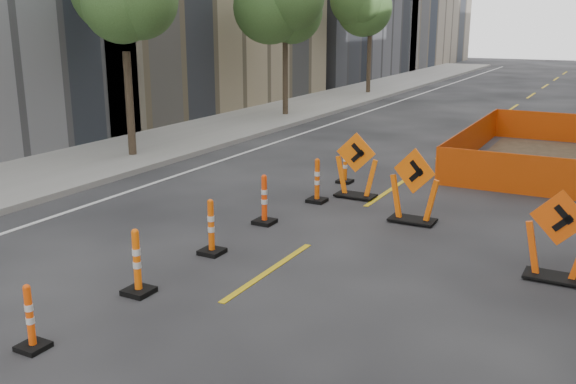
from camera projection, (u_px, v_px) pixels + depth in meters
The scene contains 15 objects.
ground_plane at pixel (105, 381), 7.76m from camera, with size 140.00×140.00×0.00m, color black.
sidewalk_left at pixel (159, 144), 22.06m from camera, with size 4.00×90.00×0.15m, color gray.
tree_l_b at pixel (123, 9), 18.93m from camera, with size 2.80×2.80×5.95m.
tree_l_c at pixel (285, 12), 27.42m from camera, with size 2.80×2.80×5.95m.
tree_l_d at pixel (371, 14), 35.92m from camera, with size 2.80×2.80×5.95m.
channelizer_3 at pixel (30, 317), 8.40m from camera, with size 0.37×0.37×0.93m, color #EF4A0A, non-canonical shape.
channelizer_4 at pixel (137, 262), 10.10m from camera, with size 0.43×0.43×1.09m, color #EE5D0A, non-canonical shape.
channelizer_5 at pixel (211, 227), 11.84m from camera, with size 0.42×0.42×1.06m, color #DC5209, non-canonical shape.
channelizer_6 at pixel (264, 199), 13.61m from camera, with size 0.43×0.43×1.08m, color #E73C09, non-canonical shape.
channelizer_7 at pixel (317, 180), 15.23m from camera, with size 0.42×0.42×1.07m, color #D54D09, non-canonical shape.
channelizer_8 at pixel (345, 165), 17.05m from camera, with size 0.39×0.39×0.98m, color #D65709, non-canonical shape.
chevron_sign_left at pixel (356, 165), 15.56m from camera, with size 1.08×0.65×1.62m, color orange, non-canonical shape.
chevron_sign_center at pixel (414, 186), 13.63m from camera, with size 1.09×0.65×1.63m, color #EA5B09, non-canonical shape.
chevron_sign_right at pixel (558, 235), 10.58m from camera, with size 1.05×0.63×1.57m, color #DB4909, non-canonical shape.
safety_fence at pixel (552, 147), 19.25m from camera, with size 4.81×8.19×1.02m, color #E33E0B, non-canonical shape.
Camera 1 is at (5.23, -5.01, 4.24)m, focal length 40.00 mm.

